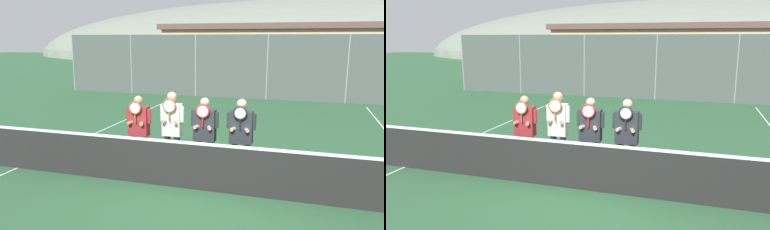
{
  "view_description": "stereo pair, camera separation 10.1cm",
  "coord_description": "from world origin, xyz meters",
  "views": [
    {
      "loc": [
        1.9,
        -6.77,
        2.99
      ],
      "look_at": [
        -0.46,
        0.87,
        1.34
      ],
      "focal_mm": 35.0,
      "sensor_mm": 36.0,
      "label": 1
    },
    {
      "loc": [
        1.99,
        -6.74,
        2.99
      ],
      "look_at": [
        -0.46,
        0.87,
        1.34
      ],
      "focal_mm": 35.0,
      "sensor_mm": 36.0,
      "label": 2
    }
  ],
  "objects": [
    {
      "name": "fence_back",
      "position": [
        0.0,
        11.87,
        1.58
      ],
      "size": [
        22.03,
        0.06,
        3.17
      ],
      "color": "gray",
      "rests_on": "ground_plane"
    },
    {
      "name": "car_far_left",
      "position": [
        -6.82,
        14.05,
        0.93
      ],
      "size": [
        4.68,
        1.94,
        1.83
      ],
      "color": "maroon",
      "rests_on": "ground_plane"
    },
    {
      "name": "player_center_right",
      "position": [
        -0.11,
        0.63,
        1.04
      ],
      "size": [
        0.6,
        0.34,
        1.77
      ],
      "color": "black",
      "rests_on": "ground_plane"
    },
    {
      "name": "ground_plane",
      "position": [
        0.0,
        0.0,
        0.0
      ],
      "size": [
        120.0,
        120.0,
        0.0
      ],
      "primitive_type": "plane",
      "color": "#2D5B38"
    },
    {
      "name": "player_rightmost",
      "position": [
        0.66,
        0.65,
        1.05
      ],
      "size": [
        0.6,
        0.34,
        1.78
      ],
      "color": "#232838",
      "rests_on": "ground_plane"
    },
    {
      "name": "car_left_of_center",
      "position": [
        -1.61,
        14.16,
        0.9
      ],
      "size": [
        4.26,
        2.02,
        1.76
      ],
      "color": "black",
      "rests_on": "ground_plane"
    },
    {
      "name": "player_leftmost",
      "position": [
        -1.65,
        0.68,
        1.02
      ],
      "size": [
        0.59,
        0.34,
        1.74
      ],
      "color": "#56565B",
      "rests_on": "ground_plane"
    },
    {
      "name": "car_center",
      "position": [
        3.33,
        13.92,
        0.94
      ],
      "size": [
        4.16,
        1.97,
        1.86
      ],
      "color": "maroon",
      "rests_on": "ground_plane"
    },
    {
      "name": "clubhouse_building",
      "position": [
        0.33,
        19.56,
        1.98
      ],
      "size": [
        16.32,
        5.5,
        3.91
      ],
      "color": "beige",
      "rests_on": "ground_plane"
    },
    {
      "name": "player_center_left",
      "position": [
        -0.86,
        0.69,
        1.09
      ],
      "size": [
        0.54,
        0.34,
        1.86
      ],
      "color": "#232838",
      "rests_on": "ground_plane"
    },
    {
      "name": "hill_distant",
      "position": [
        0.0,
        58.39,
        0.0
      ],
      "size": [
        92.01,
        51.12,
        17.89
      ],
      "color": "gray",
      "rests_on": "ground_plane"
    },
    {
      "name": "court_line_left_sideline",
      "position": [
        -4.48,
        3.0,
        0.0
      ],
      "size": [
        0.05,
        16.0,
        0.01
      ],
      "primitive_type": "cube",
      "color": "white",
      "rests_on": "ground_plane"
    },
    {
      "name": "tennis_net",
      "position": [
        0.0,
        0.0,
        0.51
      ],
      "size": [
        12.03,
        0.09,
        1.09
      ],
      "color": "gray",
      "rests_on": "ground_plane"
    }
  ]
}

